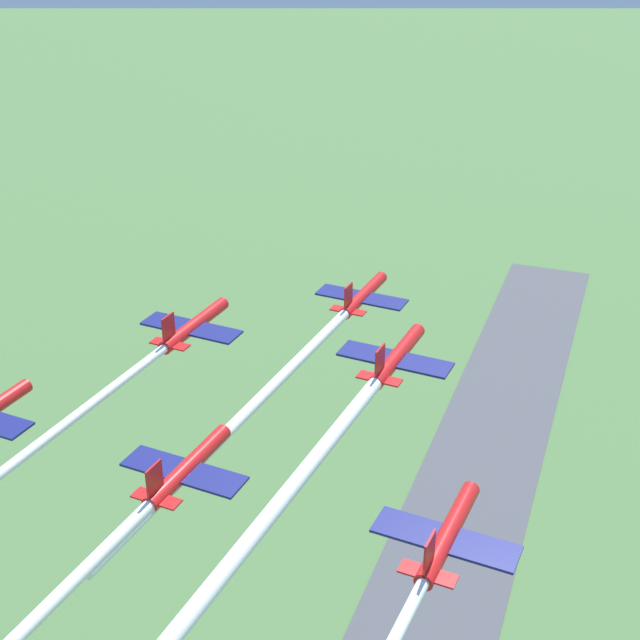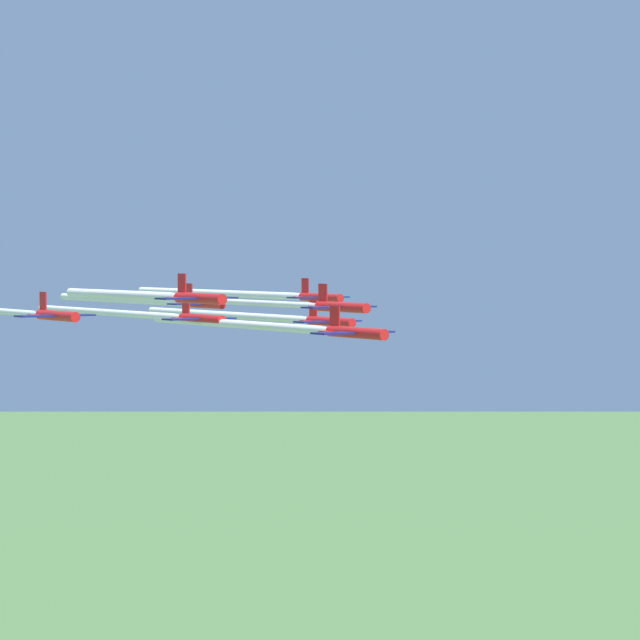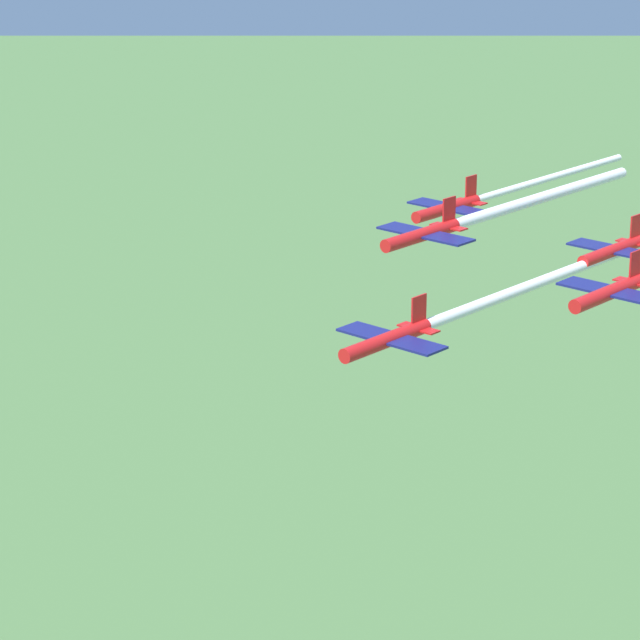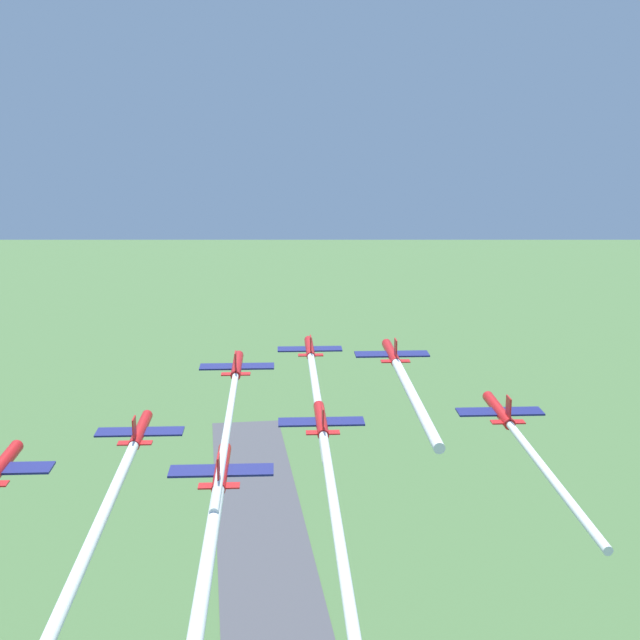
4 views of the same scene
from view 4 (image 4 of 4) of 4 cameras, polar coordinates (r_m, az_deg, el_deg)
name	(u,v)px [view 4 (image 4 of 4)]	position (r m, az deg, el deg)	size (l,w,h in m)	color
jet_0	(310,348)	(136.85, -0.67, -1.82)	(10.17, 10.43, 3.56)	red
jet_1	(237,366)	(119.32, -5.33, -2.92)	(10.17, 10.43, 3.56)	red
jet_2	(392,353)	(119.79, 4.60, -2.13)	(10.17, 10.43, 3.56)	red
jet_3	(140,430)	(104.41, -11.43, -6.95)	(10.17, 10.43, 3.56)	red
jet_4	(321,421)	(103.04, 0.07, -6.45)	(10.17, 10.43, 3.56)	red
jet_5	(499,410)	(105.78, 11.40, -5.70)	(10.17, 10.43, 3.56)	red
jet_6	(0,467)	(89.63, -19.82, -8.84)	(10.17, 10.43, 3.56)	red
jet_7	(222,469)	(86.12, -6.32, -9.45)	(10.17, 10.43, 3.56)	red
smoke_trail_0	(317,400)	(111.82, -0.16, -5.14)	(18.01, 39.22, 1.03)	white
smoke_trail_1	(227,430)	(95.15, -5.97, -7.00)	(17.24, 37.85, 0.80)	white
smoke_trail_2	(415,399)	(100.48, 6.08, -5.07)	(13.49, 28.73, 1.15)	white
smoke_trail_3	(88,549)	(78.15, -14.62, -14.01)	(20.38, 44.51, 1.09)	white
smoke_trail_4	(338,530)	(76.98, 1.15, -13.30)	(19.66, 43.10, 0.96)	white
smoke_trail_5	(551,477)	(87.92, 14.54, -9.70)	(12.77, 27.66, 0.82)	white
smoke_trail_7	(198,622)	(62.44, -7.83, -18.59)	(18.42, 40.01, 1.11)	white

